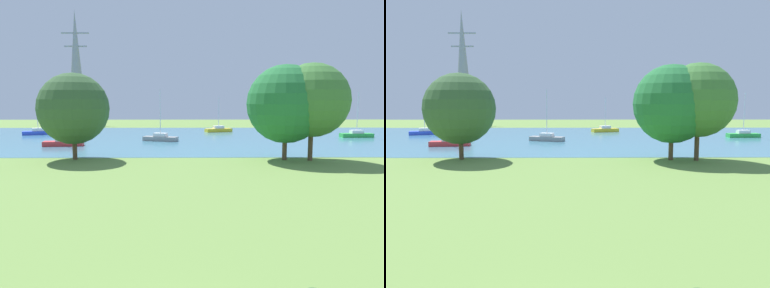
{
  "view_description": "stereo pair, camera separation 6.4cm",
  "coord_description": "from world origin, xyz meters",
  "views": [
    {
      "loc": [
        0.53,
        -7.11,
        5.74
      ],
      "look_at": [
        0.81,
        17.93,
        2.79
      ],
      "focal_mm": 35.42,
      "sensor_mm": 36.0,
      "label": 1
    },
    {
      "loc": [
        0.59,
        -7.11,
        5.74
      ],
      "look_at": [
        0.81,
        17.93,
        2.79
      ],
      "focal_mm": 35.42,
      "sensor_mm": 36.0,
      "label": 2
    }
  ],
  "objects": [
    {
      "name": "sailboat_blue",
      "position": [
        -24.0,
        54.95,
        0.44
      ],
      "size": [
        5.03,
        3.02,
        5.11
      ],
      "color": "blue",
      "rests_on": "water_surface"
    },
    {
      "name": "water_surface",
      "position": [
        0.0,
        50.0,
        0.01
      ],
      "size": [
        140.0,
        40.0,
        0.02
      ],
      "primitive_type": "cube",
      "color": "teal",
      "rests_on": "ground"
    },
    {
      "name": "sailboat_green",
      "position": [
        26.31,
        50.1,
        0.46
      ],
      "size": [
        4.85,
        1.67,
        6.86
      ],
      "color": "green",
      "rests_on": "water_surface"
    },
    {
      "name": "ground_plane",
      "position": [
        0.0,
        22.0,
        0.0
      ],
      "size": [
        160.0,
        160.0,
        0.0
      ],
      "primitive_type": "plane",
      "color": "olive"
    },
    {
      "name": "sailboat_gray",
      "position": [
        -3.27,
        45.25,
        0.46
      ],
      "size": [
        5.03,
        2.89,
        7.14
      ],
      "color": "gray",
      "rests_on": "water_surface"
    },
    {
      "name": "electricity_pylon",
      "position": [
        -25.55,
        83.11,
        13.17
      ],
      "size": [
        6.4,
        4.4,
        26.31
      ],
      "color": "gray",
      "rests_on": "ground"
    },
    {
      "name": "tree_east_near",
      "position": [
        9.79,
        28.64,
        5.32
      ],
      "size": [
        7.42,
        7.42,
        9.04
      ],
      "color": "brown",
      "rests_on": "ground"
    },
    {
      "name": "tree_east_far",
      "position": [
        -10.36,
        29.14,
        4.87
      ],
      "size": [
        6.79,
        6.79,
        8.27
      ],
      "color": "brown",
      "rests_on": "ground"
    },
    {
      "name": "sailboat_yellow",
      "position": [
        6.01,
        60.0,
        0.45
      ],
      "size": [
        5.03,
        3.01,
        6.16
      ],
      "color": "yellow",
      "rests_on": "water_surface"
    },
    {
      "name": "sailboat_red",
      "position": [
        -14.89,
        39.63,
        0.46
      ],
      "size": [
        4.93,
        2.0,
        6.81
      ],
      "color": "red",
      "rests_on": "water_surface"
    },
    {
      "name": "tree_west_near",
      "position": [
        12.12,
        28.22,
        5.68
      ],
      "size": [
        6.93,
        6.93,
        9.15
      ],
      "color": "brown",
      "rests_on": "ground"
    }
  ]
}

